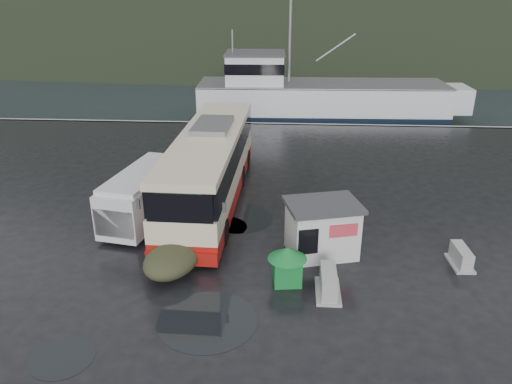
# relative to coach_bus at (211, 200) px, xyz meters

# --- Properties ---
(ground) EXTENTS (160.00, 160.00, 0.00)m
(ground) POSITION_rel_coach_bus_xyz_m (-0.45, -4.68, 0.00)
(ground) COLOR black
(ground) RESTS_ON ground
(harbor_water) EXTENTS (300.00, 180.00, 0.02)m
(harbor_water) POSITION_rel_coach_bus_xyz_m (-0.45, 105.32, 0.00)
(harbor_water) COLOR black
(harbor_water) RESTS_ON ground
(quay_edge) EXTENTS (160.00, 0.60, 1.50)m
(quay_edge) POSITION_rel_coach_bus_xyz_m (-0.45, 15.32, 0.00)
(quay_edge) COLOR #999993
(quay_edge) RESTS_ON ground
(headland) EXTENTS (780.00, 540.00, 570.00)m
(headland) POSITION_rel_coach_bus_xyz_m (9.55, 245.32, 0.00)
(headland) COLOR black
(headland) RESTS_ON ground
(coach_bus) EXTENTS (3.65, 13.65, 3.85)m
(coach_bus) POSITION_rel_coach_bus_xyz_m (0.00, 0.00, 0.00)
(coach_bus) COLOR beige
(coach_bus) RESTS_ON ground
(white_van) EXTENTS (3.06, 6.14, 2.45)m
(white_van) POSITION_rel_coach_bus_xyz_m (-2.78, -2.36, 0.00)
(white_van) COLOR silver
(white_van) RESTS_ON ground
(waste_bin_left) EXTENTS (1.06, 1.06, 1.32)m
(waste_bin_left) POSITION_rel_coach_bus_xyz_m (0.09, -5.43, 0.00)
(waste_bin_left) COLOR #14732E
(waste_bin_left) RESTS_ON ground
(waste_bin_right) EXTENTS (1.18, 1.18, 1.47)m
(waste_bin_right) POSITION_rel_coach_bus_xyz_m (3.94, -7.36, 0.00)
(waste_bin_right) COLOR #14732E
(waste_bin_right) RESTS_ON ground
(dome_tent) EXTENTS (2.63, 3.20, 1.09)m
(dome_tent) POSITION_rel_coach_bus_xyz_m (-0.50, -6.92, 0.00)
(dome_tent) COLOR #32341F
(dome_tent) RESTS_ON ground
(ticket_kiosk) EXTENTS (3.38, 2.88, 2.28)m
(ticket_kiosk) POSITION_rel_coach_bus_xyz_m (5.34, -5.09, 0.00)
(ticket_kiosk) COLOR silver
(ticket_kiosk) RESTS_ON ground
(jersey_barrier_a) EXTENTS (0.91, 1.79, 0.89)m
(jersey_barrier_a) POSITION_rel_coach_bus_xyz_m (5.44, -7.98, 0.00)
(jersey_barrier_a) COLOR #999993
(jersey_barrier_a) RESTS_ON ground
(jersey_barrier_b) EXTENTS (0.83, 1.55, 0.76)m
(jersey_barrier_b) POSITION_rel_coach_bus_xyz_m (10.83, -5.67, 0.00)
(jersey_barrier_b) COLOR #999993
(jersey_barrier_b) RESTS_ON ground
(fishing_trawler) EXTENTS (26.53, 6.51, 10.55)m
(fishing_trawler) POSITION_rel_coach_bus_xyz_m (6.91, 22.41, 0.00)
(fishing_trawler) COLOR silver
(fishing_trawler) RESTS_ON ground
(puddles) EXTENTS (7.00, 12.53, 0.01)m
(puddles) POSITION_rel_coach_bus_xyz_m (0.86, -6.28, 0.00)
(puddles) COLOR black
(puddles) RESTS_ON ground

